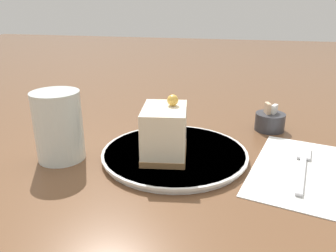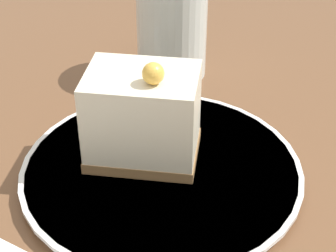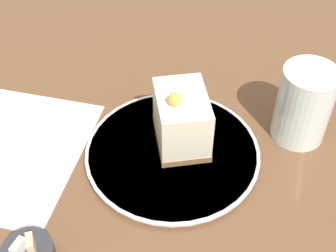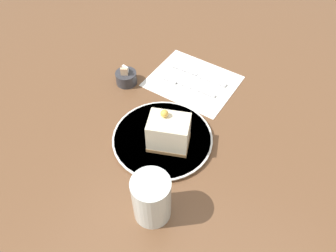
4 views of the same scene
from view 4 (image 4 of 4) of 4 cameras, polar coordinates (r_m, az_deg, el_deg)
ground_plane at (r=0.84m, az=-2.88°, el=-0.99°), size 4.00×4.00×0.00m
plate at (r=0.81m, az=-0.97°, el=-2.20°), size 0.25×0.25×0.01m
cake_slice at (r=0.76m, az=0.11°, el=-1.14°), size 0.09×0.11×0.10m
napkin at (r=0.97m, az=4.32°, el=7.80°), size 0.25×0.28×0.00m
fork at (r=0.95m, az=2.62°, el=7.34°), size 0.05×0.17×0.00m
knife at (r=0.98m, az=6.08°, el=8.50°), size 0.04×0.18×0.00m
sugar_bowl at (r=0.96m, az=-7.29°, el=8.39°), size 0.06×0.06×0.06m
drinking_glass at (r=0.66m, az=-2.88°, el=-12.49°), size 0.08×0.08×0.12m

